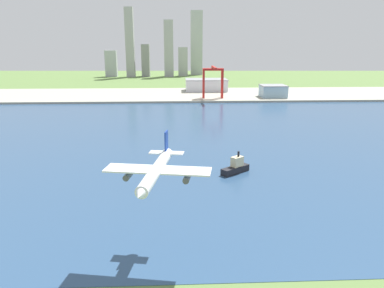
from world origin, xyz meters
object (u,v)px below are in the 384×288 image
airplane_landing (156,171)px  port_crane_red (213,75)px  tugboat_small (236,167)px  warehouse_main (206,85)px  warehouse_annex (273,91)px

airplane_landing → port_crane_red: port_crane_red is taller
airplane_landing → tugboat_small: 100.54m
tugboat_small → warehouse_main: bearing=88.0°
tugboat_small → port_crane_red: (15.12, 283.35, 28.83)m
tugboat_small → warehouse_annex: bearing=71.6°
tugboat_small → port_crane_red: 285.22m
port_crane_red → warehouse_annex: (81.36, 7.09, -21.94)m
warehouse_main → port_crane_red: bearing=-88.3°
warehouse_main → airplane_landing: bearing=-96.8°
warehouse_main → warehouse_annex: warehouse_main is taller
airplane_landing → port_crane_red: size_ratio=0.93×
airplane_landing → warehouse_main: airplane_landing is taller
airplane_landing → warehouse_main: size_ratio=0.69×
port_crane_red → warehouse_main: bearing=91.7°
warehouse_main → warehouse_annex: (83.70, -70.80, -0.86)m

